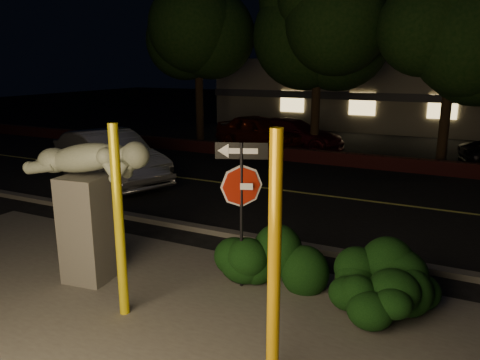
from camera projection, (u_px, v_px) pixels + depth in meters
name	position (u px, v px, depth m)	size (l,w,h in m)	color
ground	(355.00, 175.00, 16.02)	(90.00, 90.00, 0.00)	black
patio	(174.00, 340.00, 6.46)	(14.00, 6.00, 0.02)	#4C4944
road	(332.00, 197.00, 13.42)	(80.00, 8.00, 0.01)	black
lane_marking	(332.00, 196.00, 13.41)	(80.00, 0.12, 0.01)	#C9C750
curb	(278.00, 242.00, 9.84)	(80.00, 0.25, 0.12)	#4C4944
brick_wall	(364.00, 161.00, 17.09)	(40.00, 0.35, 0.50)	#4B1818
parking_lot	(389.00, 144.00, 22.11)	(40.00, 12.00, 0.01)	black
building	(413.00, 92.00, 28.57)	(22.00, 10.20, 4.00)	gray
tree_far_a	(198.00, 26.00, 20.78)	(4.60, 4.60, 7.43)	black
tree_far_b	(320.00, 2.00, 18.41)	(5.20, 5.20, 8.41)	black
tree_far_c	(457.00, 5.00, 16.01)	(4.80, 4.80, 7.84)	black
yellow_pole_left	(119.00, 223.00, 6.80)	(0.15, 0.15, 2.93)	yellow
yellow_pole_right	(274.00, 263.00, 5.28)	(0.15, 0.15, 3.07)	#FFB70D
signpost	(241.00, 187.00, 7.59)	(0.80, 0.34, 2.50)	black
sculpture	(87.00, 195.00, 7.91)	(2.37, 0.91, 2.53)	#4C4944
hedge_center	(267.00, 253.00, 8.05)	(2.13, 1.00, 1.11)	black
hedge_right	(380.00, 268.00, 7.30)	(1.89, 1.01, 1.23)	black
hedge_far_right	(369.00, 293.00, 6.83)	(1.34, 0.84, 0.93)	black
silver_sedan	(109.00, 157.00, 14.86)	(1.75, 5.02, 1.65)	silver
parked_car_red	(259.00, 132.00, 20.79)	(1.78, 4.42, 1.51)	#671809
parked_car_darkred	(292.00, 134.00, 20.77)	(1.89, 4.66, 1.35)	#440C13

